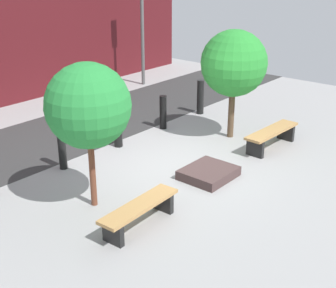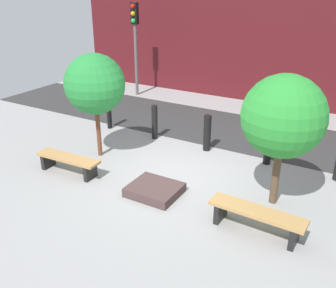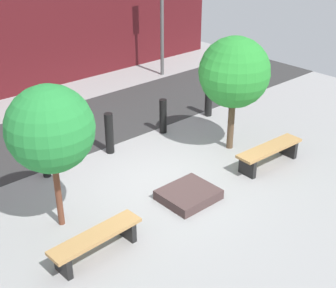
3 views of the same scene
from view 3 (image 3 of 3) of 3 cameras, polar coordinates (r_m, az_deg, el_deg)
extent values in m
plane|color=#959595|center=(9.92, -0.65, -4.84)|extent=(18.00, 18.00, 0.00)
cube|color=#323232|center=(12.59, -11.68, 1.84)|extent=(18.00, 3.03, 0.01)
cube|color=#511419|center=(14.97, -19.54, 13.20)|extent=(16.20, 0.50, 4.12)
cube|color=black|center=(7.79, -12.67, -14.16)|extent=(0.12, 0.40, 0.36)
cube|color=black|center=(8.35, -5.01, -10.30)|extent=(0.12, 0.40, 0.36)
cube|color=#B2844C|center=(7.92, -8.79, -11.00)|extent=(1.69, 0.47, 0.06)
cube|color=black|center=(10.27, 9.66, -2.77)|extent=(0.12, 0.43, 0.40)
cube|color=black|center=(11.26, 14.48, -0.48)|extent=(0.12, 0.43, 0.40)
cube|color=#B2844C|center=(10.65, 12.30, -0.49)|extent=(1.79, 0.50, 0.06)
cube|color=#483534|center=(9.38, 2.51, -6.19)|extent=(1.07, 0.93, 0.20)
cylinder|color=brown|center=(8.56, -13.30, -5.31)|extent=(0.11, 0.11, 1.51)
sphere|color=#278739|center=(8.01, -14.18, 1.81)|extent=(1.51, 1.51, 1.51)
cylinder|color=brown|center=(11.16, 7.71, 2.92)|extent=(0.16, 0.16, 1.45)
sphere|color=green|center=(10.75, 8.09, 8.65)|extent=(1.63, 1.63, 1.63)
cylinder|color=black|center=(10.28, -14.81, -1.37)|extent=(0.17, 0.17, 1.01)
cylinder|color=black|center=(11.02, -7.18, 1.31)|extent=(0.20, 0.20, 1.00)
cylinder|color=black|center=(11.96, -0.61, 3.41)|extent=(0.19, 0.19, 0.91)
cylinder|color=black|center=(13.02, 4.97, 5.53)|extent=(0.21, 0.21, 1.00)
cylinder|color=#585858|center=(16.02, -0.74, 15.25)|extent=(0.12, 0.12, 3.98)
camera|label=1|loc=(2.08, -99.35, -33.10)|focal=50.00mm
camera|label=2|loc=(9.37, 51.46, 11.23)|focal=40.00mm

